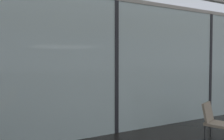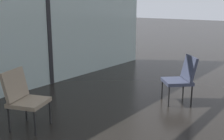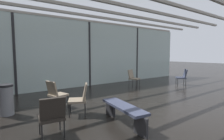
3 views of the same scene
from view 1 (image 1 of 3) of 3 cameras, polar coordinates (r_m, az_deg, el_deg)
The scene contains 5 objects.
glass_curtain_wall at distance 5.59m, azimuth 1.00°, elevation 0.66°, with size 14.00×0.08×3.36m, color #A3B7B2.
window_mullion_1 at distance 5.59m, azimuth 1.00°, elevation 0.66°, with size 0.10×0.12×3.36m, color black.
window_mullion_2 at distance 7.88m, azimuth 23.99°, elevation 0.92°, with size 0.10×0.12×3.36m, color black.
parked_airplane at distance 11.18m, azimuth -16.02°, elevation 4.01°, with size 10.83×4.40×4.40m.
lounge_chair_2 at distance 5.73m, azimuth 24.84°, elevation -11.53°, with size 0.64×0.66×0.87m.
Camera 1 is at (-2.66, 0.28, 1.83)m, focal length 35.20 mm.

